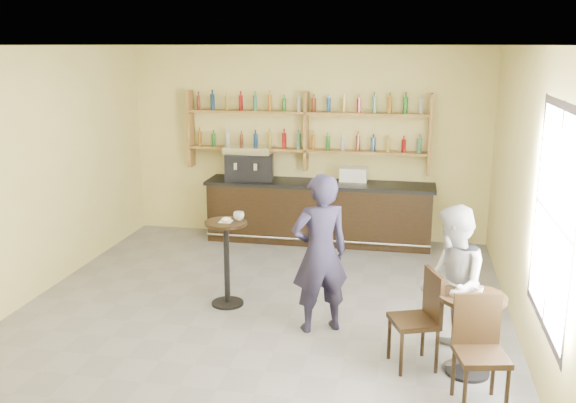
% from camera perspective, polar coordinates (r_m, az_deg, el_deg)
% --- Properties ---
extents(floor, '(7.00, 7.00, 0.00)m').
position_cam_1_polar(floor, '(7.92, -2.57, -10.12)').
color(floor, slate).
rests_on(floor, ground).
extents(ceiling, '(7.00, 7.00, 0.00)m').
position_cam_1_polar(ceiling, '(7.24, -2.85, 13.71)').
color(ceiling, white).
rests_on(ceiling, wall_back).
extents(wall_back, '(7.00, 0.00, 7.00)m').
position_cam_1_polar(wall_back, '(10.79, 1.72, 5.21)').
color(wall_back, '#EADB84').
rests_on(wall_back, floor).
extents(wall_front, '(7.00, 0.00, 7.00)m').
position_cam_1_polar(wall_front, '(4.25, -14.12, -8.90)').
color(wall_front, '#EADB84').
rests_on(wall_front, floor).
extents(wall_left, '(0.00, 7.00, 7.00)m').
position_cam_1_polar(wall_left, '(8.63, -22.47, 1.99)').
color(wall_left, '#EADB84').
rests_on(wall_left, floor).
extents(wall_right, '(0.00, 7.00, 7.00)m').
position_cam_1_polar(wall_right, '(7.32, 20.75, 0.19)').
color(wall_right, '#EADB84').
rests_on(wall_right, floor).
extents(window_pane, '(0.00, 2.00, 2.00)m').
position_cam_1_polar(window_pane, '(6.15, 22.54, -1.48)').
color(window_pane, white).
rests_on(window_pane, wall_right).
extents(window_frame, '(0.04, 1.70, 2.10)m').
position_cam_1_polar(window_frame, '(6.15, 22.49, -1.48)').
color(window_frame, black).
rests_on(window_frame, wall_right).
extents(shelf_unit, '(4.00, 0.26, 1.40)m').
position_cam_1_polar(shelf_unit, '(10.63, 1.62, 6.23)').
color(shelf_unit, brown).
rests_on(shelf_unit, wall_back).
extents(liquor_bottles, '(3.68, 0.10, 1.00)m').
position_cam_1_polar(liquor_bottles, '(10.61, 1.62, 7.14)').
color(liquor_bottles, '#8C5919').
rests_on(liquor_bottles, shelf_unit).
extents(bar_counter, '(3.74, 0.73, 1.01)m').
position_cam_1_polar(bar_counter, '(10.63, 2.77, -0.94)').
color(bar_counter, black).
rests_on(bar_counter, floor).
extents(espresso_machine, '(0.86, 0.63, 0.56)m').
position_cam_1_polar(espresso_machine, '(10.69, -3.45, 3.45)').
color(espresso_machine, black).
rests_on(espresso_machine, bar_counter).
extents(pastry_case, '(0.49, 0.41, 0.27)m').
position_cam_1_polar(pastry_case, '(10.42, 5.85, 2.31)').
color(pastry_case, silver).
rests_on(pastry_case, bar_counter).
extents(pedestal_table, '(0.62, 0.62, 1.09)m').
position_cam_1_polar(pedestal_table, '(8.09, -5.47, -5.51)').
color(pedestal_table, black).
rests_on(pedestal_table, floor).
extents(napkin, '(0.15, 0.15, 0.00)m').
position_cam_1_polar(napkin, '(7.92, -5.56, -1.78)').
color(napkin, white).
rests_on(napkin, pedestal_table).
extents(donut, '(0.14, 0.14, 0.05)m').
position_cam_1_polar(donut, '(7.90, -5.51, -1.63)').
color(donut, gold).
rests_on(donut, napkin).
extents(cup_pedestal, '(0.14, 0.14, 0.10)m').
position_cam_1_polar(cup_pedestal, '(7.96, -4.40, -1.29)').
color(cup_pedestal, white).
rests_on(cup_pedestal, pedestal_table).
extents(man_main, '(0.80, 0.70, 1.84)m').
position_cam_1_polar(man_main, '(7.25, 2.86, -4.64)').
color(man_main, black).
rests_on(man_main, floor).
extents(cafe_table, '(0.82, 0.82, 0.84)m').
position_cam_1_polar(cafe_table, '(6.72, 15.86, -11.31)').
color(cafe_table, black).
rests_on(cafe_table, floor).
extents(cup_cafe, '(0.11, 0.11, 0.09)m').
position_cam_1_polar(cup_cafe, '(6.54, 16.56, -7.65)').
color(cup_cafe, white).
rests_on(cup_cafe, cafe_table).
extents(chair_west, '(0.56, 0.56, 1.01)m').
position_cam_1_polar(chair_west, '(6.70, 11.11, -10.30)').
color(chair_west, black).
rests_on(chair_west, floor).
extents(chair_south, '(0.52, 0.52, 1.02)m').
position_cam_1_polar(chair_south, '(6.15, 16.82, -12.90)').
color(chair_south, black).
rests_on(chair_south, floor).
extents(patron_second, '(0.66, 0.83, 1.65)m').
position_cam_1_polar(patron_second, '(6.79, 14.33, -7.20)').
color(patron_second, '#9A999E').
rests_on(patron_second, floor).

